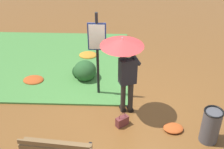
# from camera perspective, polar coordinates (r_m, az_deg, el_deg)

# --- Properties ---
(ground_plane) EXTENTS (18.00, 18.00, 0.00)m
(ground_plane) POSITION_cam_1_polar(r_m,az_deg,el_deg) (7.56, 1.94, -7.66)
(ground_plane) COLOR brown
(grass_verge) EXTENTS (4.80, 4.00, 0.05)m
(grass_verge) POSITION_cam_1_polar(r_m,az_deg,el_deg) (9.70, -11.46, 2.18)
(grass_verge) COLOR #47843D
(grass_verge) RESTS_ON ground_plane
(person_with_umbrella) EXTENTS (0.96, 0.96, 2.04)m
(person_with_umbrella) POSITION_cam_1_polar(r_m,az_deg,el_deg) (6.79, 2.33, 3.24)
(person_with_umbrella) COLOR #2D2823
(person_with_umbrella) RESTS_ON ground_plane
(info_sign_post) EXTENTS (0.44, 0.07, 2.30)m
(info_sign_post) POSITION_cam_1_polar(r_m,az_deg,el_deg) (7.45, -2.75, 5.27)
(info_sign_post) COLOR black
(info_sign_post) RESTS_ON ground_plane
(handbag) EXTENTS (0.32, 0.30, 0.37)m
(handbag) POSITION_cam_1_polar(r_m,az_deg,el_deg) (7.23, 1.88, -8.59)
(handbag) COLOR brown
(handbag) RESTS_ON ground_plane
(trash_bin) EXTENTS (0.42, 0.42, 0.83)m
(trash_bin) POSITION_cam_1_polar(r_m,az_deg,el_deg) (7.01, 17.78, -9.00)
(trash_bin) COLOR #4C4C51
(trash_bin) RESTS_ON ground_plane
(shrub_cluster) EXTENTS (0.70, 0.63, 0.57)m
(shrub_cluster) POSITION_cam_1_polar(r_m,az_deg,el_deg) (8.70, -5.24, 0.68)
(shrub_cluster) COLOR #285628
(shrub_cluster) RESTS_ON ground_plane
(leaf_pile_near_person) EXTENTS (0.46, 0.37, 0.10)m
(leaf_pile_near_person) POSITION_cam_1_polar(r_m,az_deg,el_deg) (7.31, 11.27, -9.69)
(leaf_pile_near_person) COLOR #B74C1E
(leaf_pile_near_person) RESTS_ON ground_plane
(leaf_pile_by_bench) EXTENTS (0.57, 0.46, 0.13)m
(leaf_pile_by_bench) POSITION_cam_1_polar(r_m,az_deg,el_deg) (8.93, -14.31, -0.97)
(leaf_pile_by_bench) COLOR #B74C1E
(leaf_pile_by_bench) RESTS_ON ground_plane
(leaf_pile_far_path) EXTENTS (0.58, 0.46, 0.13)m
(leaf_pile_far_path) POSITION_cam_1_polar(r_m,az_deg,el_deg) (9.85, -4.44, 3.61)
(leaf_pile_far_path) COLOR #C68428
(leaf_pile_far_path) RESTS_ON ground_plane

